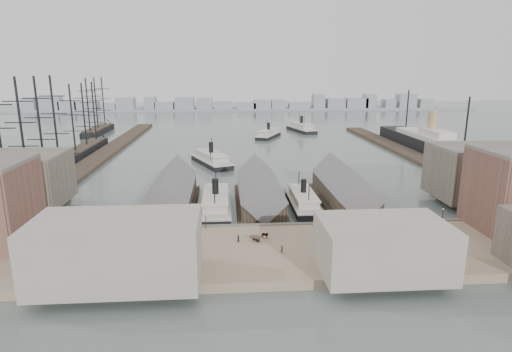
{
  "coord_description": "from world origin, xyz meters",
  "views": [
    {
      "loc": [
        -9.91,
        -106.42,
        40.11
      ],
      "look_at": [
        0.0,
        30.0,
        6.0
      ],
      "focal_mm": 30.0,
      "sensor_mm": 36.0,
      "label": 1
    }
  ],
  "objects": [
    {
      "name": "horse_cart_center",
      "position": [
        -1.78,
        -14.5,
        2.84
      ],
      "size": [
        4.77,
        3.62,
        1.67
      ],
      "rotation": [
        0.0,
        0.0,
        1.01
      ],
      "color": "black",
      "rests_on": "quay"
    },
    {
      "name": "ferry_shed_east",
      "position": [
        26.0,
        16.88,
        4.64
      ],
      "size": [
        14.0,
        42.0,
        12.6
      ],
      "color": "#2D231C",
      "rests_on": "ground"
    },
    {
      "name": "pedestrian_1",
      "position": [
        -34.09,
        -22.25,
        2.8
      ],
      "size": [
        0.98,
        0.93,
        1.6
      ],
      "primitive_type": "imported",
      "rotation": [
        0.0,
        0.0,
        5.72
      ],
      "color": "black",
      "rests_on": "quay"
    },
    {
      "name": "pedestrian_2",
      "position": [
        -29.85,
        -12.47,
        2.83
      ],
      "size": [
        1.23,
        0.98,
        1.66
      ],
      "primitive_type": "imported",
      "rotation": [
        0.0,
        0.0,
        2.75
      ],
      "color": "black",
      "rests_on": "quay"
    },
    {
      "name": "pedestrian_7",
      "position": [
        34.63,
        -25.41,
        2.8
      ],
      "size": [
        1.17,
        0.89,
        1.6
      ],
      "primitive_type": "imported",
      "rotation": [
        0.0,
        0.0,
        3.46
      ],
      "color": "black",
      "rests_on": "quay"
    },
    {
      "name": "quay",
      "position": [
        0.0,
        -20.0,
        1.0
      ],
      "size": [
        180.0,
        30.0,
        2.0
      ],
      "primitive_type": "cube",
      "color": "#857159",
      "rests_on": "ground"
    },
    {
      "name": "horse_cart_right",
      "position": [
        14.63,
        -24.53,
        2.82
      ],
      "size": [
        4.84,
        2.88,
        1.62
      ],
      "rotation": [
        0.0,
        0.0,
        1.88
      ],
      "color": "black",
      "rests_on": "quay"
    },
    {
      "name": "pedestrian_5",
      "position": [
        1.76,
        -22.38,
        2.86
      ],
      "size": [
        0.7,
        0.77,
        1.71
      ],
      "primitive_type": "imported",
      "rotation": [
        0.0,
        0.0,
        1.08
      ],
      "color": "black",
      "rests_on": "quay"
    },
    {
      "name": "west_wharf",
      "position": [
        -68.0,
        100.0,
        0.8
      ],
      "size": [
        10.0,
        220.0,
        1.6
      ],
      "primitive_type": "cube",
      "color": "#2D231C",
      "rests_on": "ground"
    },
    {
      "name": "pedestrian_3",
      "position": [
        -15.65,
        -25.55,
        2.85
      ],
      "size": [
        1.06,
        0.62,
        1.7
      ],
      "primitive_type": "imported",
      "rotation": [
        0.0,
        0.0,
        3.36
      ],
      "color": "black",
      "rests_on": "quay"
    },
    {
      "name": "sailing_ship_far",
      "position": [
        -91.55,
        174.63,
        2.56
      ],
      "size": [
        8.61,
        47.83,
        35.39
      ],
      "color": "black",
      "rests_on": "ground"
    },
    {
      "name": "pedestrian_4",
      "position": [
        -7.32,
        -15.41,
        2.78
      ],
      "size": [
        0.83,
        0.91,
        1.57
      ],
      "primitive_type": "imported",
      "rotation": [
        0.0,
        0.0,
        5.26
      ],
      "color": "black",
      "rests_on": "quay"
    },
    {
      "name": "sailing_ship_near",
      "position": [
        -79.74,
        52.48,
        2.79
      ],
      "size": [
        9.23,
        63.6,
        37.95
      ],
      "color": "black",
      "rests_on": "ground"
    },
    {
      "name": "ferry_open_mid",
      "position": [
        16.21,
        149.78,
        2.24
      ],
      "size": [
        18.33,
        27.75,
        9.57
      ],
      "rotation": [
        0.0,
        0.0,
        -0.42
      ],
      "color": "black",
      "rests_on": "ground"
    },
    {
      "name": "ground",
      "position": [
        0.0,
        0.0,
        0.0
      ],
      "size": [
        900.0,
        900.0,
        0.0
      ],
      "primitive_type": "plane",
      "color": "#4B5754",
      "rests_on": "ground"
    },
    {
      "name": "ocean_steamer",
      "position": [
        92.0,
        96.97,
        4.41
      ],
      "size": [
        14.05,
        102.64,
        20.53
      ],
      "color": "black",
      "rests_on": "ground"
    },
    {
      "name": "ferry_docked_west",
      "position": [
        -13.0,
        12.54,
        2.43
      ],
      "size": [
        8.7,
        29.0,
        10.36
      ],
      "color": "black",
      "rests_on": "ground"
    },
    {
      "name": "lamp_post_far_w",
      "position": [
        -45.0,
        -7.0,
        4.71
      ],
      "size": [
        0.44,
        0.44,
        3.92
      ],
      "color": "black",
      "rests_on": "quay"
    },
    {
      "name": "street_bldg_west",
      "position": [
        -30.0,
        -32.0,
        8.0
      ],
      "size": [
        30.0,
        16.0,
        12.0
      ],
      "primitive_type": "cube",
      "color": "gray",
      "rests_on": "quay"
    },
    {
      "name": "ferry_docked_east",
      "position": [
        13.0,
        14.25,
        2.15
      ],
      "size": [
        7.69,
        25.64,
        9.16
      ],
      "color": "black",
      "rests_on": "ground"
    },
    {
      "name": "seawall",
      "position": [
        0.0,
        -5.2,
        1.15
      ],
      "size": [
        180.0,
        1.2,
        2.3
      ],
      "primitive_type": "cube",
      "color": "#59544C",
      "rests_on": "ground"
    },
    {
      "name": "far_shore",
      "position": [
        -2.07,
        334.14,
        3.91
      ],
      "size": [
        500.0,
        40.0,
        15.72
      ],
      "color": "gray",
      "rests_on": "ground"
    },
    {
      "name": "warehouse_west_back",
      "position": [
        -70.0,
        18.0,
        9.0
      ],
      "size": [
        26.0,
        20.0,
        14.0
      ],
      "primitive_type": "cube",
      "color": "#60564C",
      "rests_on": "west_land"
    },
    {
      "name": "street_bldg_center",
      "position": [
        20.0,
        -32.0,
        7.0
      ],
      "size": [
        24.0,
        16.0,
        10.0
      ],
      "primitive_type": "cube",
      "color": "gray",
      "rests_on": "quay"
    },
    {
      "name": "lamp_post_far_e",
      "position": [
        45.0,
        -7.0,
        4.71
      ],
      "size": [
        0.44,
        0.44,
        3.92
      ],
      "color": "black",
      "rests_on": "quay"
    },
    {
      "name": "pedestrian_6",
      "position": [
        25.12,
        -8.0,
        2.83
      ],
      "size": [
        0.63,
        0.81,
        1.66
      ],
      "primitive_type": "imported",
      "rotation": [
        0.0,
        0.0,
        4.71
      ],
      "color": "black",
      "rests_on": "quay"
    },
    {
      "name": "pedestrian_8",
      "position": [
        35.92,
        -12.4,
        2.91
      ],
      "size": [
        0.96,
        1.14,
        1.83
      ],
      "primitive_type": "imported",
      "rotation": [
        0.0,
        0.0,
        2.15
      ],
      "color": "black",
      "rests_on": "quay"
    },
    {
      "name": "east_wharf",
      "position": [
        78.0,
        90.0,
        0.8
      ],
      "size": [
        10.0,
        180.0,
        1.6
      ],
      "primitive_type": "cube",
      "color": "#2D231C",
      "rests_on": "ground"
    },
    {
      "name": "lamp_post_near_w",
      "position": [
        -15.0,
        -7.0,
        4.71
      ],
      "size": [
        0.44,
        0.44,
        3.92
      ],
      "color": "black",
      "rests_on": "quay"
    },
    {
      "name": "ferry_shed_west",
      "position": [
        -26.0,
        16.88,
        4.64
      ],
      "size": [
        14.0,
        42.0,
        12.6
      ],
      "color": "#2D231C",
      "rests_on": "ground"
    },
    {
      "name": "lamp_post_near_e",
      "position": [
        15.0,
        -7.0,
        4.71
      ],
      "size": [
        0.44,
        0.44,
        3.92
      ],
      "color": "black",
      "rests_on": "quay"
    },
    {
      "name": "ferry_open_far",
      "position": [
        40.76,
        174.2,
        2.57
      ],
      "size": [
        16.79,
        32.05,
        10.97
      ],
      "rotation": [
        0.0,
        0.0,
        0.26
      ],
      "color": "black",
      "rests_on": "ground"
    },
    {
      "name": "tram",
      "position": [
        54.07,
        -18.74,
        4.0
      ],
      "size": [
        3.01,
        11.0,
        3.9
      ],
      "rotation": [
        0.0,
        0.0,
        -0.02
      ],
      "color": "black",
      "rests_on": "quay"
    },
    {
      "name": "warehouse_east_back",
      "position": [
        68.0,
        15.0,
        9.5
      ],
      "size": [
        28.0,
        20.0,
        15.0
      ],
      "primitive_type": "cube",
      "color": "#60564C",
      "rests_on": "east_land"
    },
    {
      "name": "horse_cart_left",
      "position": [
        -48.14,
        -11.58,
        2.84
      ],
      "size": [
        4.74,
        1.68,
        1.69
      ],
      "rotation": [
        0.0,
        0.0,
        1.63
      ],
      "color": "black",
      "rests_on": "quay"
    },
    {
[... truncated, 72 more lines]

